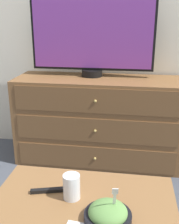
% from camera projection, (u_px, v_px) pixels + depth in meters
% --- Properties ---
extents(ground_plane, '(12.00, 12.00, 0.00)m').
position_uv_depth(ground_plane, '(103.00, 145.00, 2.82)').
color(ground_plane, '#474C56').
extents(wall_back, '(12.00, 0.05, 2.60)m').
position_uv_depth(wall_back, '(106.00, 8.00, 2.42)').
color(wall_back, silver).
rests_on(wall_back, ground_plane).
extents(dresser, '(1.41, 0.49, 0.74)m').
position_uv_depth(dresser, '(99.00, 120.00, 2.46)').
color(dresser, brown).
rests_on(dresser, ground_plane).
extents(tv, '(1.03, 0.18, 0.67)m').
position_uv_depth(tv, '(92.00, 35.00, 2.31)').
color(tv, black).
rests_on(tv, dresser).
extents(coffee_table, '(0.85, 0.59, 0.44)m').
position_uv_depth(coffee_table, '(82.00, 218.00, 1.27)').
color(coffee_table, olive).
rests_on(coffee_table, ground_plane).
extents(takeout_bowl, '(0.20, 0.20, 0.18)m').
position_uv_depth(takeout_bowl, '(108.00, 214.00, 1.15)').
color(takeout_bowl, black).
rests_on(takeout_bowl, coffee_table).
extents(drink_cup, '(0.08, 0.08, 0.12)m').
position_uv_depth(drink_cup, '(72.00, 188.00, 1.29)').
color(drink_cup, white).
rests_on(drink_cup, coffee_table).
extents(remote_control, '(0.16, 0.06, 0.02)m').
position_uv_depth(remote_control, '(47.00, 190.00, 1.35)').
color(remote_control, black).
rests_on(remote_control, coffee_table).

